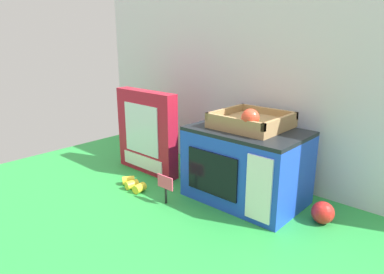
# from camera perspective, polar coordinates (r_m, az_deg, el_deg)

# --- Properties ---
(ground_plane) EXTENTS (1.70, 1.70, 0.00)m
(ground_plane) POSITION_cam_1_polar(r_m,az_deg,el_deg) (1.32, 2.93, -8.36)
(ground_plane) COLOR green
(ground_plane) RESTS_ON ground
(display_back_panel) EXTENTS (1.61, 0.03, 0.76)m
(display_back_panel) POSITION_cam_1_polar(r_m,az_deg,el_deg) (1.39, 9.00, 9.08)
(display_back_panel) COLOR silver
(display_back_panel) RESTS_ON ground
(toy_microwave) EXTENTS (0.38, 0.26, 0.25)m
(toy_microwave) POSITION_cam_1_polar(r_m,az_deg,el_deg) (1.20, 8.84, -4.53)
(toy_microwave) COLOR blue
(toy_microwave) RESTS_ON ground
(food_groups_crate) EXTENTS (0.23, 0.22, 0.08)m
(food_groups_crate) POSITION_cam_1_polar(r_m,az_deg,el_deg) (1.17, 9.69, 2.52)
(food_groups_crate) COLOR #A37F51
(food_groups_crate) RESTS_ON toy_microwave
(cookie_set_box) EXTENTS (0.31, 0.06, 0.34)m
(cookie_set_box) POSITION_cam_1_polar(r_m,az_deg,el_deg) (1.44, -7.44, 0.78)
(cookie_set_box) COLOR #B2192D
(cookie_set_box) RESTS_ON ground
(price_sign) EXTENTS (0.07, 0.01, 0.10)m
(price_sign) POSITION_cam_1_polar(r_m,az_deg,el_deg) (1.18, -4.39, -7.87)
(price_sign) COLOR black
(price_sign) RESTS_ON ground
(loose_toy_banana) EXTENTS (0.13, 0.07, 0.03)m
(loose_toy_banana) POSITION_cam_1_polar(r_m,az_deg,el_deg) (1.33, -9.60, -7.63)
(loose_toy_banana) COLOR yellow
(loose_toy_banana) RESTS_ON ground
(loose_toy_apple) EXTENTS (0.07, 0.07, 0.07)m
(loose_toy_apple) POSITION_cam_1_polar(r_m,az_deg,el_deg) (1.15, 20.61, -11.49)
(loose_toy_apple) COLOR red
(loose_toy_apple) RESTS_ON ground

